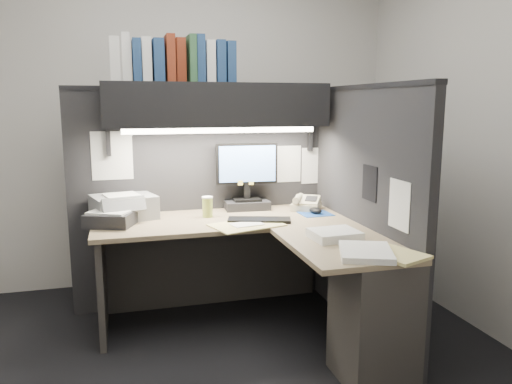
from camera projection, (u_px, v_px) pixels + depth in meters
The scene contains 23 objects.
floor at pixel (224, 358), 2.99m from camera, with size 3.50×3.50×0.00m, color black.
wall_back at pixel (186, 123), 4.18m from camera, with size 3.50×0.04×2.70m, color beige.
wall_front at pixel (333, 164), 1.33m from camera, with size 3.50×0.04×2.70m, color beige.
wall_right at pixel (488, 129), 3.22m from camera, with size 0.04×3.00×2.70m, color beige.
partition_back at pixel (202, 199), 3.74m from camera, with size 1.90×0.06×1.60m, color black.
partition_right at pixel (363, 213), 3.28m from camera, with size 0.06×1.50×1.60m, color black.
desk at pixel (292, 282), 3.03m from camera, with size 1.70×1.53×0.73m.
overhead_shelf at pixel (217, 105), 3.48m from camera, with size 1.55×0.34×0.30m, color black.
task_light_tube at pixel (222, 130), 3.37m from camera, with size 0.04×0.04×1.32m, color white.
monitor at pixel (247, 183), 3.70m from camera, with size 0.46×0.22×0.49m.
keyboard at pixel (259, 220), 3.34m from camera, with size 0.42×0.14×0.02m, color black.
mousepad at pixel (315, 214), 3.57m from camera, with size 0.22×0.20×0.00m, color navy.
mouse at pixel (315, 211), 3.56m from camera, with size 0.07×0.11×0.04m, color black.
telephone at pixel (306, 204), 3.71m from camera, with size 0.20×0.21×0.08m, color #B1A888.
coffee_cup at pixel (207, 208), 3.46m from camera, with size 0.07×0.07×0.13m, color #B8BE4C.
printer at pixel (124, 207), 3.42m from camera, with size 0.40×0.34×0.16m, color gray.
notebook_stack at pixel (111, 219), 3.22m from camera, with size 0.29×0.24×0.09m, color black.
open_folder at pixel (247, 225), 3.23m from camera, with size 0.44×0.29×0.01m, color #D2C576.
paper_stack_a at pixel (334, 235), 2.91m from camera, with size 0.27×0.23×0.05m, color white.
paper_stack_b at pixel (366, 252), 2.60m from camera, with size 0.26×0.33×0.03m, color white.
manila_stack at pixel (396, 254), 2.58m from camera, with size 0.23×0.29×0.02m, color #D2C576.
binder_row at pixel (174, 61), 3.35m from camera, with size 0.82×0.26×0.31m.
pinned_papers at pixel (266, 170), 3.45m from camera, with size 1.76×1.31×0.51m.
Camera 1 is at (-0.55, -2.72, 1.51)m, focal length 35.00 mm.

